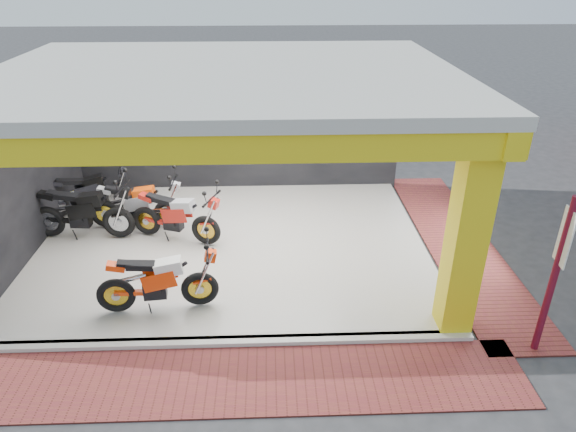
# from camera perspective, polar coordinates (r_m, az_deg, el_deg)

# --- Properties ---
(ground) EXTENTS (80.00, 80.00, 0.00)m
(ground) POSITION_cam_1_polar(r_m,az_deg,el_deg) (9.24, -6.86, -9.83)
(ground) COLOR #2D2D30
(ground) RESTS_ON ground
(showroom_floor) EXTENTS (8.00, 6.00, 0.10)m
(showroom_floor) POSITION_cam_1_polar(r_m,az_deg,el_deg) (10.87, -6.15, -3.29)
(showroom_floor) COLOR silver
(showroom_floor) RESTS_ON ground
(showroom_ceiling) EXTENTS (8.40, 6.40, 0.20)m
(showroom_ceiling) POSITION_cam_1_polar(r_m,az_deg,el_deg) (9.59, -7.22, 15.34)
(showroom_ceiling) COLOR beige
(showroom_ceiling) RESTS_ON corner_column
(back_wall) EXTENTS (8.20, 0.20, 3.50)m
(back_wall) POSITION_cam_1_polar(r_m,az_deg,el_deg) (13.05, -5.71, 10.16)
(back_wall) COLOR black
(back_wall) RESTS_ON ground
(left_wall) EXTENTS (0.20, 6.20, 3.50)m
(left_wall) POSITION_cam_1_polar(r_m,az_deg,el_deg) (11.22, -28.02, 4.19)
(left_wall) COLOR black
(left_wall) RESTS_ON ground
(corner_column) EXTENTS (0.50, 0.50, 3.50)m
(corner_column) POSITION_cam_1_polar(r_m,az_deg,el_deg) (8.16, 19.25, -2.08)
(corner_column) COLOR yellow
(corner_column) RESTS_ON ground
(header_beam_front) EXTENTS (8.40, 0.30, 0.40)m
(header_beam_front) POSITION_cam_1_polar(r_m,az_deg,el_deg) (6.79, -8.98, 7.68)
(header_beam_front) COLOR yellow
(header_beam_front) RESTS_ON corner_column
(header_beam_right) EXTENTS (0.30, 6.40, 0.40)m
(header_beam_right) POSITION_cam_1_polar(r_m,az_deg,el_deg) (10.14, 16.70, 13.34)
(header_beam_right) COLOR yellow
(header_beam_right) RESTS_ON corner_column
(floor_kerb) EXTENTS (8.00, 0.20, 0.10)m
(floor_kerb) POSITION_cam_1_polar(r_m,az_deg,el_deg) (8.41, -7.37, -13.73)
(floor_kerb) COLOR silver
(floor_kerb) RESTS_ON ground
(paver_front) EXTENTS (9.00, 1.40, 0.03)m
(paver_front) POSITION_cam_1_polar(r_m,az_deg,el_deg) (7.87, -7.82, -17.63)
(paver_front) COLOR maroon
(paver_front) RESTS_ON ground
(paver_right) EXTENTS (1.40, 7.00, 0.03)m
(paver_right) POSITION_cam_1_polar(r_m,az_deg,el_deg) (11.57, 18.33, -2.84)
(paver_right) COLOR maroon
(paver_right) RESTS_ON ground
(signpost) EXTENTS (0.11, 0.37, 2.64)m
(signpost) POSITION_cam_1_polar(r_m,az_deg,el_deg) (8.37, 27.59, -5.48)
(signpost) COLOR maroon
(signpost) RESTS_ON ground
(moto_hero) EXTENTS (2.21, 1.01, 1.31)m
(moto_hero) POSITION_cam_1_polar(r_m,az_deg,el_deg) (8.77, -9.91, -6.30)
(moto_hero) COLOR #FF3A0A
(moto_hero) RESTS_ON showroom_floor
(moto_row_a) EXTENTS (2.29, 1.46, 1.31)m
(moto_row_a) POSITION_cam_1_polar(r_m,az_deg,el_deg) (10.57, -9.21, -0.07)
(moto_row_a) COLOR red
(moto_row_a) RESTS_ON showroom_floor
(moto_row_b) EXTENTS (2.36, 1.01, 1.41)m
(moto_row_b) POSITION_cam_1_polar(r_m,az_deg,el_deg) (11.26, -18.54, 0.84)
(moto_row_b) COLOR black
(moto_row_b) RESTS_ON showroom_floor
(moto_row_c) EXTENTS (2.16, 0.85, 1.31)m
(moto_row_c) POSITION_cam_1_polar(r_m,az_deg,el_deg) (11.43, -13.31, 1.67)
(moto_row_c) COLOR #AAACB2
(moto_row_c) RESTS_ON showroom_floor
(moto_row_d) EXTENTS (2.17, 1.33, 1.25)m
(moto_row_d) POSITION_cam_1_polar(r_m,az_deg,el_deg) (12.60, -18.66, 3.22)
(moto_row_d) COLOR black
(moto_row_d) RESTS_ON showroom_floor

